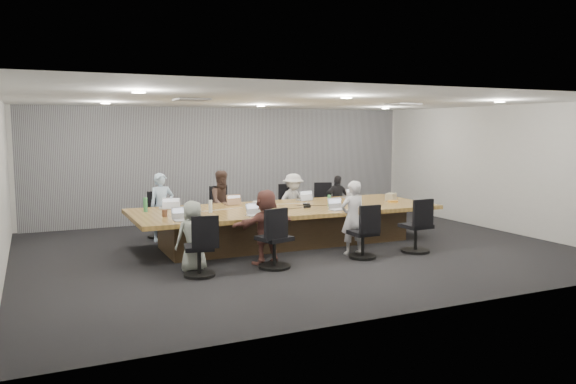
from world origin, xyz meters
name	(u,v)px	position (x,y,z in m)	size (l,w,h in m)	color
floor	(297,249)	(0.00, 0.00, 0.00)	(10.00, 8.00, 0.00)	black
ceiling	(297,101)	(0.00, 0.00, 2.80)	(10.00, 8.00, 0.00)	white
wall_back	(229,164)	(0.00, 4.00, 1.40)	(10.00, 2.80, 0.00)	beige
wall_front	(435,200)	(0.00, -4.00, 1.40)	(10.00, 2.80, 0.00)	beige
wall_left	(0,187)	(-5.00, 0.00, 1.40)	(8.00, 2.80, 0.00)	beige
wall_right	(497,168)	(5.00, 0.00, 1.40)	(8.00, 2.80, 0.00)	beige
curtain	(230,164)	(0.00, 3.92, 1.40)	(9.80, 0.04, 2.80)	gray
conference_table	(286,224)	(0.00, 0.50, 0.40)	(6.00, 2.20, 0.74)	#43301D
chair_0	(159,220)	(-2.17, 2.20, 0.37)	(0.49, 0.49, 0.73)	black
chair_1	(219,214)	(-0.86, 2.20, 0.42)	(0.57, 0.57, 0.84)	black
chair_2	(287,210)	(0.79, 2.20, 0.40)	(0.54, 0.54, 0.80)	black
chair_3	(330,208)	(1.92, 2.20, 0.39)	(0.53, 0.53, 0.78)	black
chair_4	(199,252)	(-2.25, -1.20, 0.38)	(0.52, 0.52, 0.76)	black
chair_5	(274,243)	(-0.98, -1.20, 0.42)	(0.56, 0.56, 0.83)	black
chair_6	(363,237)	(0.72, -1.20, 0.38)	(0.51, 0.51, 0.75)	black
chair_7	(416,230)	(1.87, -1.20, 0.41)	(0.56, 0.56, 0.83)	black
person_0	(162,207)	(-2.17, 1.85, 0.69)	(0.51, 0.33, 1.39)	#A0BDD9
laptop_0	(168,208)	(-2.17, 1.30, 0.75)	(0.34, 0.23, 0.02)	#B2B2B7
person_1	(223,203)	(-0.86, 1.85, 0.70)	(0.68, 0.53, 1.40)	#433029
laptop_1	(232,204)	(-0.86, 1.30, 0.75)	(0.30, 0.21, 0.02)	#8C6647
person_2	(293,202)	(0.79, 1.85, 0.64)	(0.83, 0.47, 1.28)	#BBBBBB
laptop_2	(304,200)	(0.79, 1.30, 0.75)	(0.31, 0.21, 0.02)	#B2B2B7
person_3	(337,201)	(1.92, 1.85, 0.60)	(0.70, 0.29, 1.20)	black
laptop_3	(349,197)	(1.92, 1.30, 0.75)	(0.31, 0.21, 0.02)	#B2B2B7
person_4	(193,236)	(-2.25, -0.85, 0.57)	(0.56, 0.36, 1.15)	gray
laptop_4	(184,220)	(-2.25, -0.30, 0.75)	(0.34, 0.23, 0.02)	#B2B2B7
person_5	(266,227)	(-0.98, -0.85, 0.64)	(1.18, 0.38, 1.27)	brown
laptop_5	(254,215)	(-0.98, -0.30, 0.75)	(0.28, 0.20, 0.02)	#B2B2B7
person_6	(353,218)	(0.72, -0.85, 0.67)	(0.49, 0.32, 1.35)	silver
laptop_6	(338,210)	(0.72, -0.30, 0.75)	(0.31, 0.21, 0.02)	#B2B2B7
bottle_green_left	(145,205)	(-2.65, 1.00, 0.88)	(0.08, 0.08, 0.27)	#45A15C
bottle_green_right	(329,200)	(0.84, 0.26, 0.85)	(0.06, 0.06, 0.23)	#45A15C
bottle_clear	(210,206)	(-1.57, 0.43, 0.86)	(0.07, 0.07, 0.23)	silver
cup_white_far	(255,204)	(-0.52, 0.85, 0.79)	(0.08, 0.08, 0.10)	white
cup_white_near	(332,201)	(1.10, 0.60, 0.79)	(0.09, 0.09, 0.11)	white
mug_brown	(165,213)	(-2.45, 0.27, 0.80)	(0.10, 0.10, 0.12)	brown
mic_left	(257,213)	(-0.84, -0.05, 0.76)	(0.17, 0.11, 0.03)	black
mic_right	(306,204)	(0.52, 0.63, 0.75)	(0.14, 0.10, 0.03)	black
stapler	(307,207)	(0.33, 0.21, 0.77)	(0.15, 0.04, 0.06)	black
canvas_bag	(391,197)	(2.52, 0.54, 0.81)	(0.27, 0.17, 0.15)	tan
snack_packet	(393,201)	(2.36, 0.23, 0.76)	(0.18, 0.12, 0.04)	orange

